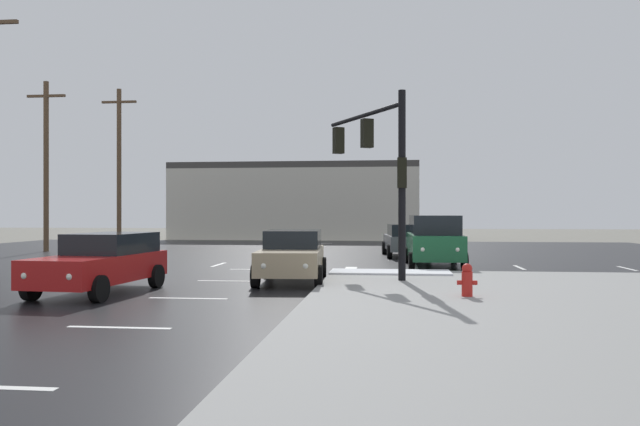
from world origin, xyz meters
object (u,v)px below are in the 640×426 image
at_px(suv_green, 434,239).
at_px(sedan_grey, 406,239).
at_px(traffic_signal_mast, 379,157).
at_px(sedan_red, 102,262).
at_px(utility_pole_far, 46,163).
at_px(fire_hydrant, 467,280).
at_px(sedan_tan, 292,255).
at_px(utility_pole_distant, 119,165).

bearing_deg(suv_green, sedan_grey, -170.88).
bearing_deg(traffic_signal_mast, sedan_red, 90.02).
xyz_separation_m(sedan_grey, utility_pole_far, (-19.64, 1.98, 4.07)).
bearing_deg(suv_green, utility_pole_far, -110.97).
distance_m(fire_hydrant, suv_green, 10.00).
distance_m(sedan_tan, utility_pole_distant, 22.86).
relative_size(fire_hydrant, sedan_red, 0.17).
height_order(sedan_grey, utility_pole_far, utility_pole_far).
bearing_deg(suv_green, sedan_red, -46.08).
xyz_separation_m(sedan_grey, utility_pole_distant, (-17.40, 6.36, 4.26)).
height_order(utility_pole_far, utility_pole_distant, utility_pole_distant).
height_order(suv_green, sedan_red, suv_green).
distance_m(sedan_grey, utility_pole_far, 20.16).
relative_size(fire_hydrant, sedan_tan, 0.17).
height_order(suv_green, sedan_tan, suv_green).
distance_m(sedan_red, utility_pole_distant, 23.43).
xyz_separation_m(suv_green, sedan_tan, (-4.77, -6.09, -0.24)).
xyz_separation_m(fire_hydrant, sedan_grey, (-1.10, 15.38, 0.32)).
height_order(sedan_red, sedan_tan, same).
relative_size(traffic_signal_mast, fire_hydrant, 7.14).
distance_m(traffic_signal_mast, fire_hydrant, 6.18).
relative_size(sedan_grey, utility_pole_far, 0.49).
height_order(traffic_signal_mast, utility_pole_far, utility_pole_far).
xyz_separation_m(utility_pole_far, utility_pole_distant, (2.24, 4.38, 0.20)).
distance_m(fire_hydrant, sedan_grey, 15.42).
height_order(traffic_signal_mast, sedan_grey, traffic_signal_mast).
distance_m(suv_green, utility_pole_distant, 22.20).
xyz_separation_m(fire_hydrant, utility_pole_far, (-20.74, 17.35, 4.38)).
bearing_deg(utility_pole_far, traffic_signal_mast, -34.39).
distance_m(sedan_grey, sedan_tan, 12.09).
bearing_deg(sedan_red, fire_hydrant, 91.25).
bearing_deg(utility_pole_distant, suv_green, -32.59).
bearing_deg(sedan_grey, utility_pole_distant, 64.91).
distance_m(traffic_signal_mast, utility_pole_distant, 23.64).
xyz_separation_m(traffic_signal_mast, fire_hydrant, (2.19, -4.66, -3.41)).
xyz_separation_m(suv_green, sedan_red, (-9.36, -9.44, -0.24)).
distance_m(fire_hydrant, sedan_red, 9.49).
bearing_deg(utility_pole_far, suv_green, -19.67).
bearing_deg(sedan_grey, traffic_signal_mast, 169.17).
height_order(traffic_signal_mast, fire_hydrant, traffic_signal_mast).
bearing_deg(traffic_signal_mast, utility_pole_distant, 14.21).
relative_size(suv_green, sedan_red, 1.05).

